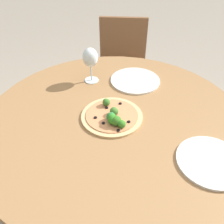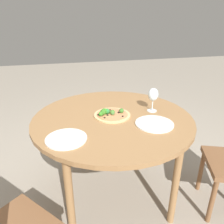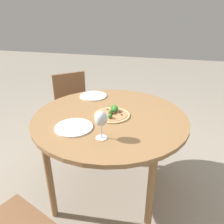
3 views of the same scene
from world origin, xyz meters
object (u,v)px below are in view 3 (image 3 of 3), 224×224
(wine_glass, at_px, (101,120))
(pizza, at_px, (112,113))
(plate_far, at_px, (74,127))
(chair, at_px, (74,106))
(plate_near, at_px, (93,96))

(wine_glass, bearing_deg, pizza, -177.92)
(pizza, xyz_separation_m, wine_glass, (0.33, 0.01, 0.12))
(wine_glass, distance_m, plate_far, 0.26)
(chair, xyz_separation_m, plate_near, (0.36, 0.37, 0.30))
(pizza, height_order, wine_glass, wine_glass)
(pizza, relative_size, plate_far, 1.04)
(pizza, xyz_separation_m, plate_far, (0.26, -0.21, -0.01))
(pizza, distance_m, plate_far, 0.33)
(wine_glass, xyz_separation_m, plate_near, (-0.67, -0.28, -0.13))
(plate_far, bearing_deg, plate_near, -174.29)
(plate_near, height_order, plate_far, same)
(pizza, xyz_separation_m, plate_near, (-0.34, -0.27, -0.01))
(chair, height_order, wine_glass, wine_glass)
(pizza, bearing_deg, plate_far, -38.89)
(wine_glass, bearing_deg, plate_near, -157.41)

